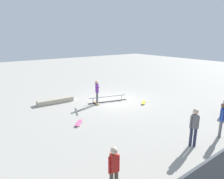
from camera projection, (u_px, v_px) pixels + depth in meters
name	position (u px, v px, depth m)	size (l,w,h in m)	color
ground_plane	(114.00, 100.00, 14.63)	(60.00, 60.00, 0.00)	#ADA89E
grind_rail	(108.00, 99.00, 14.23)	(2.82, 0.99, 0.41)	black
skate_ledge	(55.00, 101.00, 13.98)	(2.47, 0.55, 0.31)	#B2A893
skater_main	(97.00, 91.00, 13.54)	(0.56, 1.25, 1.63)	slate
skateboard_main	(96.00, 103.00, 13.83)	(0.40, 0.82, 0.09)	tan
bystander_red_shirt	(114.00, 168.00, 5.68)	(0.35, 0.22, 1.53)	brown
bystander_blue_shirt	(222.00, 118.00, 9.06)	(0.36, 0.26, 1.62)	slate
bystander_grey_shirt	(194.00, 125.00, 8.25)	(0.33, 0.30, 1.66)	#2D3351
loose_skateboard_pink	(79.00, 123.00, 10.60)	(0.68, 0.73, 0.09)	#E05993
loose_skateboard_yellow	(144.00, 102.00, 13.91)	(0.75, 0.65, 0.09)	yellow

